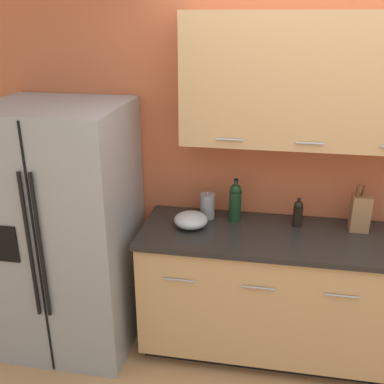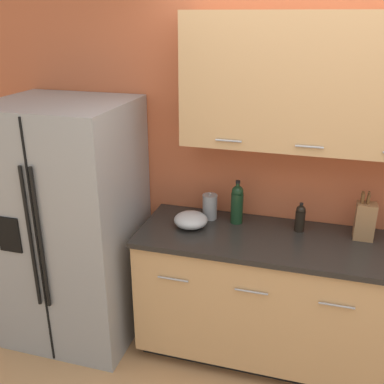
% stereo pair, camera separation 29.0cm
% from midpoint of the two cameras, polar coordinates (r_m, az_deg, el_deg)
% --- Properties ---
extents(wall_back, '(10.00, 0.39, 2.60)m').
position_cam_midpoint_polar(wall_back, '(3.05, 14.99, 5.49)').
color(wall_back, '#BC5B38').
rests_on(wall_back, ground_plane).
extents(counter_unit, '(2.07, 0.64, 0.92)m').
position_cam_midpoint_polar(counter_unit, '(3.17, 10.25, -12.80)').
color(counter_unit, black).
rests_on(counter_unit, ground_plane).
extents(refrigerator, '(0.89, 0.82, 1.73)m').
position_cam_midpoint_polar(refrigerator, '(3.24, -18.19, -4.70)').
color(refrigerator, gray).
rests_on(refrigerator, ground_plane).
extents(knife_block, '(0.12, 0.10, 0.32)m').
position_cam_midpoint_polar(knife_block, '(3.05, 18.07, -2.59)').
color(knife_block, olive).
rests_on(knife_block, counter_unit).
extents(wine_bottle, '(0.08, 0.08, 0.30)m').
position_cam_midpoint_polar(wine_bottle, '(3.03, 2.81, -1.26)').
color(wine_bottle, black).
rests_on(wine_bottle, counter_unit).
extents(oil_bottle, '(0.06, 0.06, 0.20)m').
position_cam_midpoint_polar(oil_bottle, '(3.02, 10.66, -2.67)').
color(oil_bottle, black).
rests_on(oil_bottle, counter_unit).
extents(steel_canister, '(0.10, 0.10, 0.19)m').
position_cam_midpoint_polar(steel_canister, '(3.09, -0.69, -1.82)').
color(steel_canister, gray).
rests_on(steel_canister, counter_unit).
extents(mixing_bowl, '(0.22, 0.22, 0.10)m').
position_cam_midpoint_polar(mixing_bowl, '(2.97, -2.94, -3.64)').
color(mixing_bowl, '#A3A3A5').
rests_on(mixing_bowl, counter_unit).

